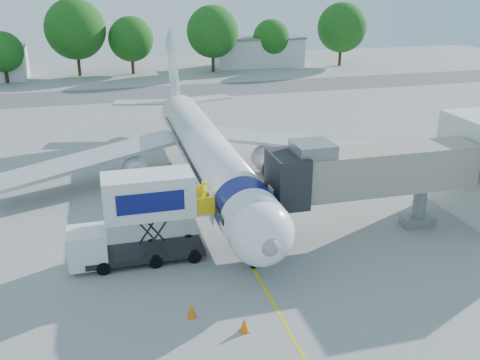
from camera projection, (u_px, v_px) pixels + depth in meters
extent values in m
plane|color=#959693|center=(217.00, 205.00, 40.09)|extent=(160.00, 160.00, 0.00)
cube|color=yellow|center=(217.00, 205.00, 40.09)|extent=(0.15, 70.00, 0.01)
cube|color=#59595B|center=(154.00, 93.00, 77.94)|extent=(120.00, 10.00, 0.01)
cylinder|color=white|center=(208.00, 155.00, 41.71)|extent=(3.70, 28.00, 3.70)
sphere|color=white|center=(261.00, 233.00, 29.09)|extent=(3.70, 3.70, 3.70)
sphere|color=gray|center=(270.00, 246.00, 27.70)|extent=(1.10, 1.10, 1.10)
cone|color=white|center=(176.00, 106.00, 57.04)|extent=(3.70, 6.00, 3.70)
cube|color=white|center=(173.00, 65.00, 56.43)|extent=(0.35, 7.26, 8.29)
cube|color=#B1B4B6|center=(300.00, 142.00, 47.29)|extent=(16.17, 9.32, 1.42)
cube|color=#B1B4B6|center=(90.00, 159.00, 42.95)|extent=(16.17, 9.32, 1.42)
cylinder|color=#999BA0|center=(269.00, 163.00, 45.00)|extent=(2.10, 3.60, 2.10)
cylinder|color=#999BA0|center=(137.00, 175.00, 42.35)|extent=(2.10, 3.60, 2.10)
cube|color=black|center=(263.00, 228.00, 28.66)|extent=(2.60, 1.39, 0.81)
cylinder|color=#0D125D|center=(246.00, 211.00, 31.80)|extent=(3.73, 2.00, 3.73)
cylinder|color=silver|center=(253.00, 256.00, 31.25)|extent=(0.16, 0.16, 1.50)
cylinder|color=black|center=(253.00, 263.00, 31.41)|extent=(0.25, 0.64, 0.64)
cylinder|color=black|center=(231.00, 170.00, 45.96)|extent=(0.35, 0.90, 0.90)
cylinder|color=black|center=(171.00, 175.00, 44.71)|extent=(0.35, 0.90, 0.90)
cube|color=gray|center=(376.00, 170.00, 34.37)|extent=(13.60, 2.60, 2.80)
cube|color=black|center=(287.00, 179.00, 32.90)|extent=(2.00, 3.20, 3.20)
cube|color=slate|center=(313.00, 149.00, 32.63)|extent=(2.40, 2.40, 0.80)
cylinder|color=slate|center=(419.00, 206.00, 36.25)|extent=(0.90, 0.90, 3.00)
cube|color=slate|center=(417.00, 221.00, 36.67)|extent=(2.20, 1.20, 0.70)
cylinder|color=black|center=(405.00, 222.00, 36.45)|extent=(0.30, 0.70, 0.70)
cylinder|color=black|center=(429.00, 219.00, 36.89)|extent=(0.30, 0.70, 0.70)
cube|color=black|center=(145.00, 252.00, 32.13)|extent=(7.00, 2.30, 0.35)
cube|color=silver|center=(87.00, 247.00, 31.05)|extent=(2.20, 2.20, 2.10)
cube|color=black|center=(87.00, 240.00, 30.89)|extent=(1.90, 2.10, 0.70)
cube|color=silver|center=(148.00, 195.00, 30.90)|extent=(5.20, 2.40, 2.50)
cube|color=#0D125D|center=(151.00, 203.00, 29.80)|extent=(3.80, 0.04, 1.20)
cube|color=silver|center=(202.00, 208.00, 32.09)|extent=(1.10, 2.20, 0.10)
cube|color=yellow|center=(206.00, 206.00, 30.95)|extent=(1.10, 0.06, 1.10)
cube|color=yellow|center=(199.00, 193.00, 32.84)|extent=(1.10, 0.06, 1.10)
cylinder|color=black|center=(195.00, 257.00, 31.91)|extent=(0.80, 0.25, 0.80)
cylinder|color=black|center=(189.00, 241.00, 33.81)|extent=(0.80, 0.25, 0.80)
cylinder|color=black|center=(104.00, 268.00, 30.64)|extent=(0.80, 0.25, 0.80)
cylinder|color=black|center=(103.00, 251.00, 32.53)|extent=(0.80, 0.25, 0.80)
imported|color=#DBEF19|center=(205.00, 194.00, 31.81)|extent=(0.59, 0.72, 1.71)
cube|color=silver|center=(369.00, 328.00, 24.90)|extent=(4.30, 3.21, 1.54)
cube|color=#0D125D|center=(370.00, 319.00, 24.73)|extent=(2.72, 2.52, 0.38)
cylinder|color=black|center=(358.00, 356.00, 23.62)|extent=(0.82, 0.53, 0.77)
cylinder|color=black|center=(333.00, 338.00, 24.79)|extent=(0.82, 0.53, 0.77)
cylinder|color=black|center=(403.00, 331.00, 25.30)|extent=(0.82, 0.53, 0.77)
cylinder|color=black|center=(377.00, 315.00, 26.46)|extent=(0.82, 0.53, 0.77)
cone|color=orange|center=(244.00, 325.00, 25.75)|extent=(0.46, 0.46, 0.74)
cube|color=orange|center=(244.00, 331.00, 25.88)|extent=(0.42, 0.42, 0.04)
cone|color=orange|center=(192.00, 310.00, 26.86)|extent=(0.47, 0.47, 0.75)
cube|color=orange|center=(192.00, 316.00, 26.98)|extent=(0.43, 0.43, 0.04)
cube|color=silver|center=(259.00, 52.00, 100.38)|extent=(16.00, 7.00, 5.00)
cube|color=slate|center=(259.00, 38.00, 99.43)|extent=(16.40, 7.40, 0.30)
cylinder|color=#382314|center=(6.00, 74.00, 84.72)|extent=(0.56, 0.56, 2.83)
sphere|color=#184512|center=(3.00, 52.00, 83.47)|extent=(6.29, 6.29, 6.29)
cylinder|color=#382314|center=(79.00, 63.00, 90.27)|extent=(0.56, 0.56, 4.49)
sphere|color=#184512|center=(75.00, 29.00, 88.29)|extent=(9.97, 9.97, 9.97)
cylinder|color=#382314|center=(133.00, 64.00, 92.40)|extent=(0.56, 0.56, 3.42)
sphere|color=#184512|center=(131.00, 39.00, 90.90)|extent=(7.61, 7.61, 7.61)
cylinder|color=#382314|center=(213.00, 60.00, 94.03)|extent=(0.56, 0.56, 4.03)
sphere|color=#184512|center=(212.00, 32.00, 92.26)|extent=(8.95, 8.95, 8.95)
cylinder|color=#382314|center=(271.00, 58.00, 99.89)|extent=(0.56, 0.56, 3.04)
sphere|color=#184512|center=(271.00, 38.00, 98.55)|extent=(6.75, 6.75, 6.75)
cylinder|color=#382314|center=(340.00, 55.00, 100.52)|extent=(0.56, 0.56, 4.07)
sphere|color=#184512|center=(342.00, 27.00, 98.73)|extent=(9.05, 9.05, 9.05)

